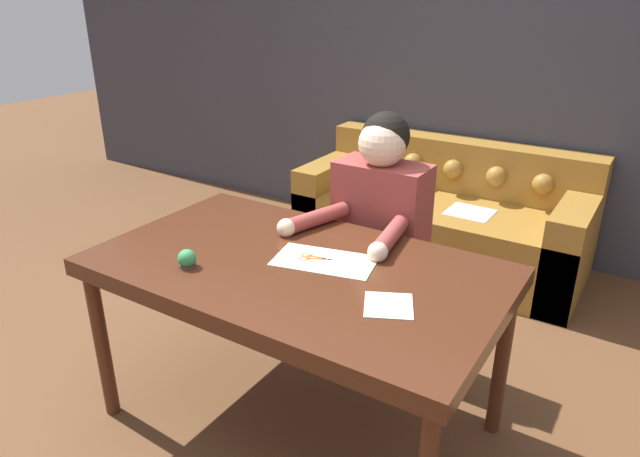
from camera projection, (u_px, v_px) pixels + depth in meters
ground_plane at (286, 414)px, 2.52m from camera, size 16.00×16.00×0.00m
wall_back at (480, 59)px, 3.76m from camera, size 8.00×0.06×2.60m
dining_table at (296, 279)px, 2.22m from camera, size 1.57×0.92×0.76m
couch at (442, 219)px, 3.84m from camera, size 1.85×0.81×0.79m
person at (379, 238)px, 2.70m from camera, size 0.52×0.62×1.24m
pattern_paper_main at (324, 261)px, 2.20m from camera, size 0.43×0.30×0.00m
pattern_paper_offcut at (389, 305)px, 1.89m from camera, size 0.22×0.22×0.00m
scissors at (319, 259)px, 2.22m from camera, size 0.24×0.13×0.01m
pin_cushion at (187, 259)px, 2.14m from camera, size 0.07×0.07×0.07m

